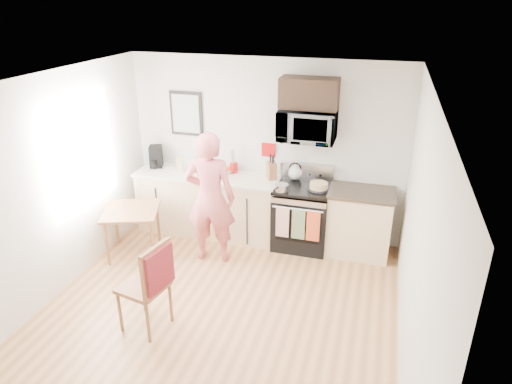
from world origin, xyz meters
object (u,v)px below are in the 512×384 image
(dining_table, at_px, (131,215))
(cake, at_px, (319,186))
(range, at_px, (302,218))
(chair, at_px, (153,277))
(microwave, at_px, (307,125))
(person, at_px, (210,198))

(dining_table, xyz_separation_m, cake, (2.42, 0.82, 0.37))
(range, bearing_deg, chair, -116.99)
(dining_table, distance_m, cake, 2.58)
(microwave, height_order, cake, microwave)
(range, height_order, dining_table, range)
(dining_table, distance_m, chair, 1.74)
(microwave, xyz_separation_m, cake, (0.22, -0.15, -0.79))
(person, height_order, chair, person)
(microwave, distance_m, person, 1.60)
(person, bearing_deg, range, -156.16)
(dining_table, bearing_deg, range, 21.48)
(person, xyz_separation_m, chair, (-0.04, -1.55, -0.22))
(person, relative_size, chair, 1.70)
(person, xyz_separation_m, dining_table, (-1.09, -0.18, -0.31))
(person, distance_m, cake, 1.47)
(range, xyz_separation_m, cake, (0.22, -0.05, 0.54))
(microwave, relative_size, cake, 2.54)
(microwave, height_order, chair, microwave)
(range, distance_m, cake, 0.58)
(range, relative_size, dining_table, 1.45)
(range, height_order, person, person)
(chair, bearing_deg, range, 74.64)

